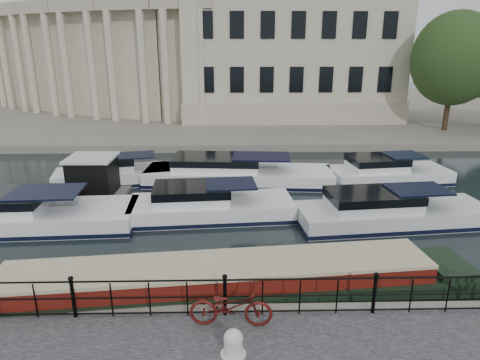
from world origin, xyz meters
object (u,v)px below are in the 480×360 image
object	(u,v)px
bicycle	(231,306)
narrowboat	(219,288)
mooring_bollard	(233,343)
harbour_hut	(94,179)

from	to	relation	value
bicycle	narrowboat	size ratio (longest dim) A/B	0.13
mooring_bollard	harbour_hut	size ratio (longest dim) A/B	0.21
bicycle	mooring_bollard	distance (m)	1.15
mooring_bollard	narrowboat	xyz separation A→B (m)	(-0.41, 3.21, -0.50)
mooring_bollard	narrowboat	size ratio (longest dim) A/B	0.04
bicycle	mooring_bollard	world-z (taller)	bicycle
mooring_bollard	narrowboat	bearing A→B (deg)	97.21
mooring_bollard	harbour_hut	distance (m)	14.49
bicycle	mooring_bollard	bearing A→B (deg)	-174.11
bicycle	mooring_bollard	size ratio (longest dim) A/B	3.13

